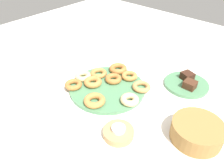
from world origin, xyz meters
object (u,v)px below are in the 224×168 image
Objects in this scene: donut_2 at (130,100)px; donut_8 at (83,76)px; donut_0 at (99,73)px; donut_4 at (73,85)px; donut_3 at (95,100)px; brownie_near at (187,76)px; donut_6 at (129,76)px; basket at (197,131)px; donut_5 at (118,69)px; brownie_far at (190,85)px; donut_9 at (141,87)px; candle_holder at (118,133)px; donut_plate at (107,88)px; donut_1 at (93,82)px; cake_plate at (186,84)px; tealight at (119,129)px; donut_7 at (113,79)px.

donut_2 reaches higher than donut_8.
donut_4 is (0.15, -0.02, 0.00)m from donut_0.
brownie_near is (-0.44, 0.21, 0.00)m from donut_3.
basket is (0.13, 0.42, 0.01)m from donut_6.
donut_6 is (0.01, 0.09, -0.00)m from donut_5.
brownie_near is at bearing -147.76° from basket.
brownie_near is 1.00× the size of brownie_far.
donut_3 reaches higher than donut_9.
basket is (-0.19, 0.22, 0.02)m from candle_holder.
donut_4 is at bearing -14.99° from donut_5.
brownie_far is 0.30m from basket.
donut_2 is 0.31m from brownie_far.
donut_plate is 4.18× the size of donut_9.
brownie_near reaches higher than donut_plate.
candle_holder is at bearing 62.82° from donut_1.
candle_holder is at bearing -8.82° from brownie_far.
donut_3 is at bearing 19.40° from donut_5.
brownie_far is (-0.29, 0.36, 0.00)m from donut_1.
donut_2 is 0.94× the size of donut_9.
basket reaches higher than donut_8.
donut_9 is (0.03, 0.10, -0.00)m from donut_6.
donut_plate is 0.39m from cake_plate.
tealight is at bearing -49.88° from basket.
donut_1 is at bearing 87.42° from donut_8.
donut_0 is at bearing -25.85° from donut_5.
basket is (-0.04, 0.52, 0.00)m from donut_1.
donut_2 reaches higher than cake_plate.
donut_4 is (0.11, -0.12, 0.02)m from donut_plate.
donut_7 and tealight have the same top height.
donut_9 is (-0.11, -0.02, -0.00)m from donut_2.
donut_6 is at bearing -56.65° from cake_plate.
donut_9 is 0.25m from brownie_near.
donut_3 reaches higher than donut_8.
donut_8 is (0.01, -0.29, -0.00)m from donut_2.
candle_holder is at bearing 72.62° from donut_3.
donut_8 is at bearing -27.69° from donut_0.
donut_8 is (0.07, -0.04, 0.00)m from donut_0.
brownie_far reaches higher than cake_plate.
donut_6 is at bearing 147.29° from donut_4.
donut_2 is at bearing 65.45° from donut_7.
tealight is (0.50, -0.03, 0.00)m from brownie_near.
donut_1 is 0.74× the size of candle_holder.
donut_4 is 0.36m from candle_holder.
donut_5 is (-0.16, -0.20, 0.00)m from donut_2.
tealight is at bearing 72.62° from donut_3.
donut_1 is at bearing -85.84° from basket.
basket is at bearing 101.21° from donut_4.
donut_plate is 4.43× the size of donut_7.
donut_9 is 0.24m from cake_plate.
donut_4 is 1.52× the size of brownie_near.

